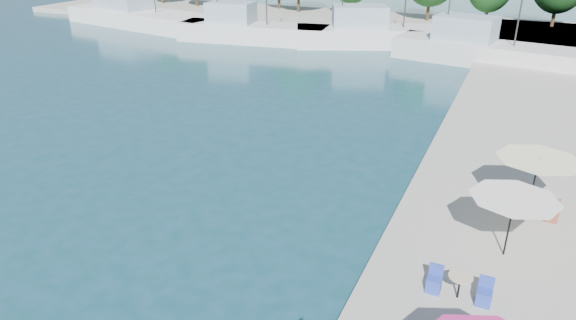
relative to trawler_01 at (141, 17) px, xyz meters
The scene contains 9 objects.
quay_far 26.17m from the trawler_01, 25.30° to the left, with size 90.00×16.00×0.60m, color #AEA99E.
trawler_01 is the anchor object (origin of this frame).
trawler_02 16.00m from the trawler_01, ahead, with size 15.42×5.88×10.20m.
trawler_03 28.31m from the trawler_01, ahead, with size 17.32×10.82×10.20m.
trawler_04 38.44m from the trawler_01, ahead, with size 16.56×6.82×10.20m.
umbrella_white 52.91m from the trawler_01, 38.18° to the right, with size 2.81×2.81×2.10m.
umbrella_cream 51.42m from the trawler_01, 34.75° to the right, with size 3.03×3.03×2.18m.
cafe_table_02 53.90m from the trawler_01, 41.29° to the right, with size 1.82×0.70×0.76m.
cafe_table_03 51.69m from the trawler_01, 35.05° to the right, with size 1.82×0.70×0.76m.
Camera 1 is at (9.34, 7.32, 10.39)m, focal length 32.00 mm.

